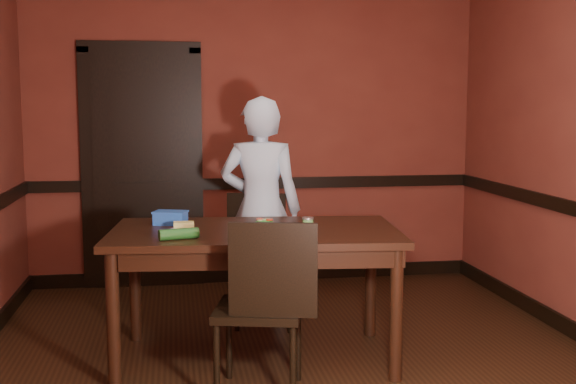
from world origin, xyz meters
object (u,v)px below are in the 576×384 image
object	(u,v)px
sandwich_plate	(264,226)
food_tub	(170,218)
dining_table	(255,294)
person	(261,209)
chair_near	(259,306)
chair_far	(267,261)
sauce_jar	(308,224)
cheese_saucer	(184,227)

from	to	relation	value
sandwich_plate	food_tub	size ratio (longest dim) A/B	1.10
dining_table	sandwich_plate	world-z (taller)	sandwich_plate
person	chair_near	bearing A→B (deg)	97.48
chair_far	sandwich_plate	xyz separation A→B (m)	(-0.11, -0.73, 0.38)
chair_far	chair_near	xyz separation A→B (m)	(-0.21, -1.27, 0.03)
food_tub	person	bearing A→B (deg)	60.77
food_tub	sauce_jar	bearing A→B (deg)	-4.76
chair_near	chair_far	bearing A→B (deg)	-85.75
chair_far	sandwich_plate	distance (m)	0.83
chair_near	cheese_saucer	world-z (taller)	chair_near
dining_table	sauce_jar	world-z (taller)	sauce_jar
person	sandwich_plate	bearing A→B (deg)	99.40
cheese_saucer	person	bearing A→B (deg)	55.28
sandwich_plate	cheese_saucer	size ratio (longest dim) A/B	1.61
dining_table	food_tub	bearing A→B (deg)	158.58
person	cheese_saucer	distance (m)	1.02
chair_near	cheese_saucer	size ratio (longest dim) A/B	6.03
chair_near	sandwich_plate	distance (m)	0.65
chair_far	food_tub	xyz separation A→B (m)	(-0.69, -0.45, 0.41)
dining_table	chair_far	world-z (taller)	chair_far
sandwich_plate	cheese_saucer	distance (m)	0.50
sauce_jar	cheese_saucer	bearing A→B (deg)	170.49
dining_table	food_tub	world-z (taller)	food_tub
chair_far	person	size ratio (longest dim) A/B	0.57
dining_table	cheese_saucer	xyz separation A→B (m)	(-0.44, 0.03, 0.44)
dining_table	chair_near	xyz separation A→B (m)	(-0.04, -0.55, 0.08)
sandwich_plate	cheese_saucer	bearing A→B (deg)	175.08
chair_far	cheese_saucer	distance (m)	0.99
sauce_jar	person	bearing A→B (deg)	100.51
dining_table	person	xyz separation A→B (m)	(0.14, 0.87, 0.42)
chair_near	sandwich_plate	bearing A→B (deg)	-86.75
cheese_saucer	dining_table	bearing A→B (deg)	-4.09
chair_near	sauce_jar	world-z (taller)	chair_near
chair_near	cheese_saucer	bearing A→B (deg)	-42.08
chair_near	food_tub	world-z (taller)	chair_near
cheese_saucer	chair_far	bearing A→B (deg)	48.41
person	dining_table	bearing A→B (deg)	95.50
chair_far	sauce_jar	world-z (taller)	chair_far
sauce_jar	food_tub	xyz separation A→B (m)	(-0.84, 0.36, 0.00)
cheese_saucer	food_tub	bearing A→B (deg)	109.55
cheese_saucer	food_tub	size ratio (longest dim) A/B	0.68
sandwich_plate	cheese_saucer	xyz separation A→B (m)	(-0.50, 0.04, 0.00)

